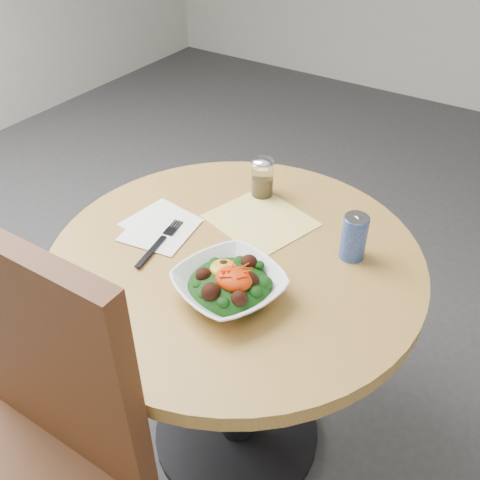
{
  "coord_description": "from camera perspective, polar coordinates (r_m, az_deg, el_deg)",
  "views": [
    {
      "loc": [
        0.55,
        -0.82,
        1.56
      ],
      "look_at": [
        0.02,
        -0.01,
        0.81
      ],
      "focal_mm": 40.0,
      "sensor_mm": 36.0,
      "label": 1
    }
  ],
  "objects": [
    {
      "name": "chair",
      "position": [
        1.2,
        -22.43,
        -20.81
      ],
      "size": [
        0.47,
        0.47,
        1.05
      ],
      "color": "#512B16",
      "rests_on": "ground"
    },
    {
      "name": "cloth_napkin",
      "position": [
        1.39,
        2.22,
        2.12
      ],
      "size": [
        0.29,
        0.27,
        0.0
      ],
      "primitive_type": "cube",
      "rotation": [
        0.0,
        0.0,
        -0.29
      ],
      "color": "yellow",
      "rests_on": "table"
    },
    {
      "name": "fork",
      "position": [
        1.32,
        -8.46,
        -0.14
      ],
      "size": [
        0.05,
        0.2,
        0.0
      ],
      "color": "black",
      "rests_on": "table"
    },
    {
      "name": "spice_shaker",
      "position": [
        1.46,
        2.41,
        6.72
      ],
      "size": [
        0.06,
        0.06,
        0.11
      ],
      "color": "silver",
      "rests_on": "table"
    },
    {
      "name": "ground",
      "position": [
        1.85,
        -0.37,
        -19.88
      ],
      "size": [
        6.0,
        6.0,
        0.0
      ],
      "primitive_type": "plane",
      "color": "#313033",
      "rests_on": "ground"
    },
    {
      "name": "paper_napkins",
      "position": [
        1.38,
        -8.51,
        1.44
      ],
      "size": [
        0.2,
        0.21,
        0.0
      ],
      "color": "white",
      "rests_on": "table"
    },
    {
      "name": "table",
      "position": [
        1.41,
        -0.45,
        -7.77
      ],
      "size": [
        0.9,
        0.9,
        0.75
      ],
      "color": "black",
      "rests_on": "ground"
    },
    {
      "name": "beverage_can",
      "position": [
        1.27,
        12.06,
        0.32
      ],
      "size": [
        0.06,
        0.06,
        0.12
      ],
      "color": "#0D2297",
      "rests_on": "table"
    },
    {
      "name": "salad_bowl",
      "position": [
        1.15,
        -1.15,
        -4.77
      ],
      "size": [
        0.28,
        0.28,
        0.08
      ],
      "color": "white",
      "rests_on": "table"
    }
  ]
}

